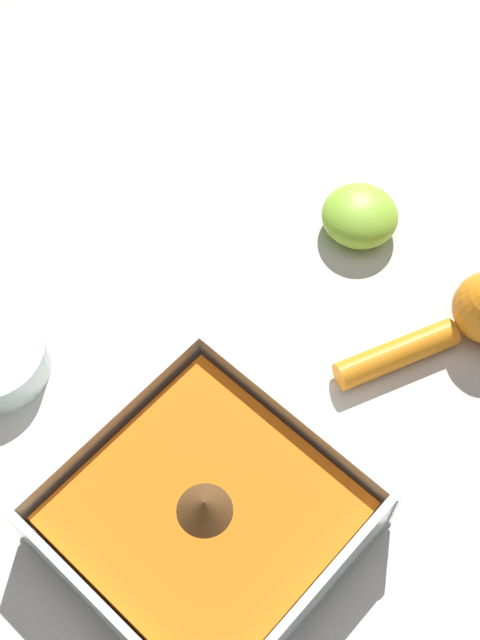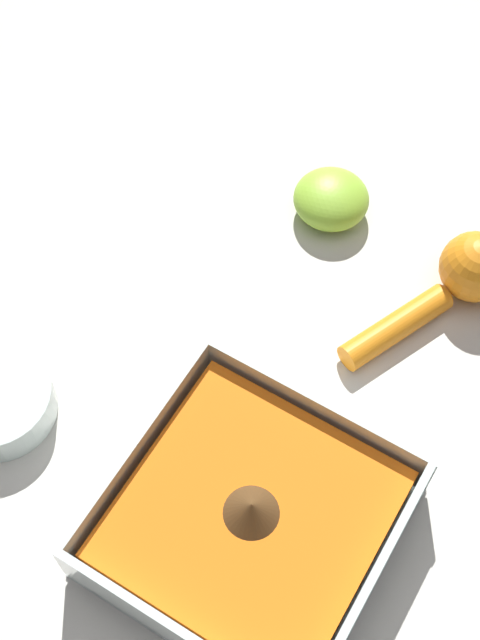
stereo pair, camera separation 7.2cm
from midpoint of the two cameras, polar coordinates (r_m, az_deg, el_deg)
name	(u,v)px [view 1 (the left image)]	position (r m, az deg, el deg)	size (l,w,h in m)	color
ground_plane	(244,491)	(0.69, 3.27, -11.13)	(4.00, 4.00, 0.00)	beige
square_dish	(205,519)	(0.66, 0.91, -12.88)	(0.19, 0.19, 0.06)	silver
lemon_squeezer	(470,317)	(0.76, 17.14, -0.06)	(0.10, 0.16, 0.06)	orange
lemon_half	(360,216)	(0.80, 10.24, 6.38)	(0.07, 0.07, 0.04)	#93CC38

